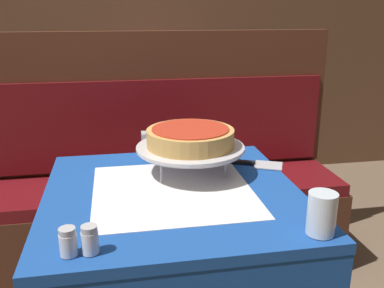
{
  "coord_description": "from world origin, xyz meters",
  "views": [
    {
      "loc": [
        -0.16,
        -1.19,
        1.3
      ],
      "look_at": [
        0.08,
        0.1,
        0.89
      ],
      "focal_mm": 40.0,
      "sensor_mm": 36.0,
      "label": 1
    }
  ],
  "objects_px": {
    "dining_table_front": "(173,223)",
    "salt_shaker": "(68,242)",
    "napkin_holder": "(155,143)",
    "water_glass_near": "(322,214)",
    "pizza_server": "(243,163)",
    "pizza_pan_stand": "(190,149)",
    "pepper_shaker": "(90,240)",
    "deep_dish_pizza": "(190,137)",
    "condiment_caddy": "(175,86)",
    "booth_bench": "(165,202)",
    "dining_table_rear": "(161,109)"
  },
  "relations": [
    {
      "from": "dining_table_front",
      "to": "salt_shaker",
      "type": "relative_size",
      "value": 11.73
    },
    {
      "from": "dining_table_front",
      "to": "napkin_holder",
      "type": "relative_size",
      "value": 7.76
    },
    {
      "from": "water_glass_near",
      "to": "pizza_server",
      "type": "bearing_deg",
      "value": 94.43
    },
    {
      "from": "dining_table_front",
      "to": "pizza_pan_stand",
      "type": "xyz_separation_m",
      "value": [
        0.08,
        0.13,
        0.2
      ]
    },
    {
      "from": "dining_table_front",
      "to": "pizza_pan_stand",
      "type": "height_order",
      "value": "pizza_pan_stand"
    },
    {
      "from": "pepper_shaker",
      "to": "pizza_pan_stand",
      "type": "bearing_deg",
      "value": 55.2
    },
    {
      "from": "pizza_pan_stand",
      "to": "salt_shaker",
      "type": "relative_size",
      "value": 5.4
    },
    {
      "from": "deep_dish_pizza",
      "to": "water_glass_near",
      "type": "height_order",
      "value": "deep_dish_pizza"
    },
    {
      "from": "pepper_shaker",
      "to": "condiment_caddy",
      "type": "relative_size",
      "value": 0.43
    },
    {
      "from": "booth_bench",
      "to": "pizza_server",
      "type": "xyz_separation_m",
      "value": [
        0.21,
        -0.62,
        0.42
      ]
    },
    {
      "from": "dining_table_rear",
      "to": "salt_shaker",
      "type": "distance_m",
      "value": 1.99
    },
    {
      "from": "dining_table_rear",
      "to": "deep_dish_pizza",
      "type": "distance_m",
      "value": 1.51
    },
    {
      "from": "dining_table_rear",
      "to": "pizza_server",
      "type": "height_order",
      "value": "pizza_server"
    },
    {
      "from": "booth_bench",
      "to": "napkin_holder",
      "type": "xyz_separation_m",
      "value": [
        -0.09,
        -0.46,
        0.46
      ]
    },
    {
      "from": "booth_bench",
      "to": "pizza_pan_stand",
      "type": "bearing_deg",
      "value": -89.14
    },
    {
      "from": "dining_table_front",
      "to": "water_glass_near",
      "type": "relative_size",
      "value": 7.25
    },
    {
      "from": "napkin_holder",
      "to": "deep_dish_pizza",
      "type": "bearing_deg",
      "value": -65.67
    },
    {
      "from": "deep_dish_pizza",
      "to": "salt_shaker",
      "type": "relative_size",
      "value": 4.33
    },
    {
      "from": "booth_bench",
      "to": "water_glass_near",
      "type": "relative_size",
      "value": 16.55
    },
    {
      "from": "salt_shaker",
      "to": "pepper_shaker",
      "type": "relative_size",
      "value": 0.98
    },
    {
      "from": "dining_table_front",
      "to": "napkin_holder",
      "type": "distance_m",
      "value": 0.38
    },
    {
      "from": "deep_dish_pizza",
      "to": "salt_shaker",
      "type": "bearing_deg",
      "value": -128.73
    },
    {
      "from": "dining_table_front",
      "to": "dining_table_rear",
      "type": "height_order",
      "value": "dining_table_front"
    },
    {
      "from": "booth_bench",
      "to": "pizza_server",
      "type": "bearing_deg",
      "value": -71.05
    },
    {
      "from": "deep_dish_pizza",
      "to": "pepper_shaker",
      "type": "relative_size",
      "value": 4.27
    },
    {
      "from": "water_glass_near",
      "to": "dining_table_rear",
      "type": "bearing_deg",
      "value": 95.14
    },
    {
      "from": "dining_table_front",
      "to": "pizza_server",
      "type": "height_order",
      "value": "pizza_server"
    },
    {
      "from": "pizza_pan_stand",
      "to": "pepper_shaker",
      "type": "xyz_separation_m",
      "value": [
        -0.31,
        -0.44,
        -0.05
      ]
    },
    {
      "from": "booth_bench",
      "to": "water_glass_near",
      "type": "xyz_separation_m",
      "value": [
        0.25,
        -1.13,
        0.47
      ]
    },
    {
      "from": "pizza_pan_stand",
      "to": "water_glass_near",
      "type": "distance_m",
      "value": 0.52
    },
    {
      "from": "pizza_pan_stand",
      "to": "booth_bench",
      "type": "bearing_deg",
      "value": 90.86
    },
    {
      "from": "dining_table_front",
      "to": "dining_table_rear",
      "type": "distance_m",
      "value": 1.63
    },
    {
      "from": "dining_table_front",
      "to": "salt_shaker",
      "type": "distance_m",
      "value": 0.44
    },
    {
      "from": "napkin_holder",
      "to": "condiment_caddy",
      "type": "relative_size",
      "value": 0.64
    },
    {
      "from": "dining_table_front",
      "to": "water_glass_near",
      "type": "distance_m",
      "value": 0.49
    },
    {
      "from": "pizza_server",
      "to": "dining_table_front",
      "type": "bearing_deg",
      "value": -146.65
    },
    {
      "from": "dining_table_front",
      "to": "pizza_server",
      "type": "bearing_deg",
      "value": 33.35
    },
    {
      "from": "dining_table_front",
      "to": "deep_dish_pizza",
      "type": "height_order",
      "value": "deep_dish_pizza"
    },
    {
      "from": "salt_shaker",
      "to": "napkin_holder",
      "type": "xyz_separation_m",
      "value": [
        0.26,
        0.66,
        0.01
      ]
    },
    {
      "from": "booth_bench",
      "to": "pizza_pan_stand",
      "type": "distance_m",
      "value": 0.84
    },
    {
      "from": "pizza_pan_stand",
      "to": "deep_dish_pizza",
      "type": "bearing_deg",
      "value": 0.0
    },
    {
      "from": "napkin_holder",
      "to": "condiment_caddy",
      "type": "distance_m",
      "value": 1.33
    },
    {
      "from": "water_glass_near",
      "to": "pepper_shaker",
      "type": "bearing_deg",
      "value": 178.86
    },
    {
      "from": "booth_bench",
      "to": "salt_shaker",
      "type": "xyz_separation_m",
      "value": [
        -0.35,
        -1.12,
        0.45
      ]
    },
    {
      "from": "pizza_server",
      "to": "salt_shaker",
      "type": "relative_size",
      "value": 4.33
    },
    {
      "from": "dining_table_front",
      "to": "pizza_server",
      "type": "distance_m",
      "value": 0.35
    },
    {
      "from": "pizza_pan_stand",
      "to": "condiment_caddy",
      "type": "height_order",
      "value": "condiment_caddy"
    },
    {
      "from": "dining_table_front",
      "to": "deep_dish_pizza",
      "type": "relative_size",
      "value": 2.71
    },
    {
      "from": "dining_table_front",
      "to": "pepper_shaker",
      "type": "height_order",
      "value": "pepper_shaker"
    },
    {
      "from": "booth_bench",
      "to": "condiment_caddy",
      "type": "distance_m",
      "value": 0.97
    }
  ]
}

